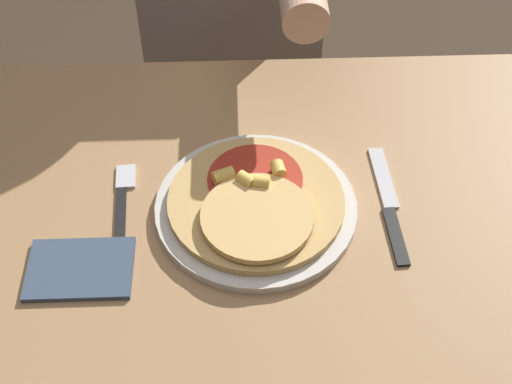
{
  "coord_description": "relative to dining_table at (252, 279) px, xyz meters",
  "views": [
    {
      "loc": [
        -0.02,
        -0.62,
        1.49
      ],
      "look_at": [
        0.01,
        0.03,
        0.76
      ],
      "focal_mm": 50.0,
      "sensor_mm": 36.0,
      "label": 1
    }
  ],
  "objects": [
    {
      "name": "dining_table",
      "position": [
        0.0,
        0.0,
        0.0
      ],
      "size": [
        1.0,
        0.74,
        0.72
      ],
      "color": "#9E754C",
      "rests_on": "ground_plane"
    },
    {
      "name": "fork",
      "position": [
        -0.18,
        0.05,
        0.13
      ],
      "size": [
        0.03,
        0.18,
        0.0
      ],
      "color": "black",
      "rests_on": "dining_table"
    },
    {
      "name": "knife",
      "position": [
        0.2,
        0.03,
        0.13
      ],
      "size": [
        0.03,
        0.22,
        0.0
      ],
      "color": "black",
      "rests_on": "dining_table"
    },
    {
      "name": "napkin",
      "position": [
        -0.23,
        -0.07,
        0.13
      ],
      "size": [
        0.14,
        0.1,
        0.01
      ],
      "color": "#38475B",
      "rests_on": "dining_table"
    },
    {
      "name": "pizza",
      "position": [
        0.01,
        0.02,
        0.15
      ],
      "size": [
        0.25,
        0.25,
        0.04
      ],
      "color": "tan",
      "rests_on": "plate"
    },
    {
      "name": "plate",
      "position": [
        0.01,
        0.03,
        0.13
      ],
      "size": [
        0.28,
        0.28,
        0.01
      ],
      "color": "beige",
      "rests_on": "dining_table"
    }
  ]
}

